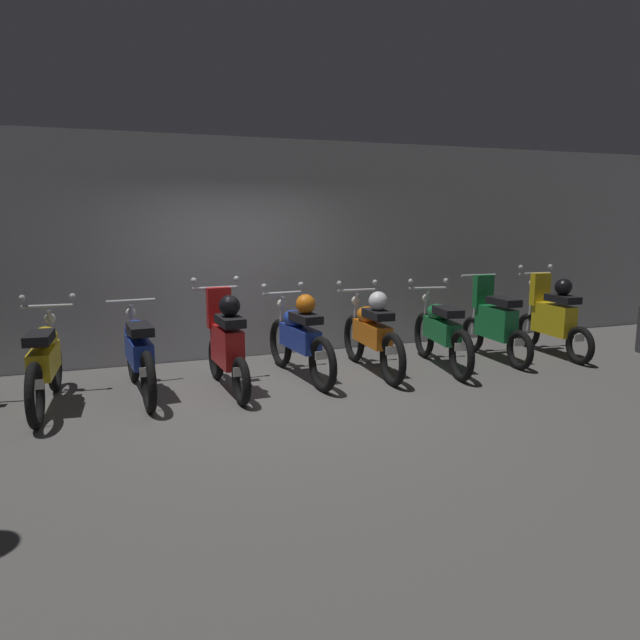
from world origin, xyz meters
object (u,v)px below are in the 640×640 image
(motorbike_slot_2, at_px, (45,362))
(motorbike_slot_7, at_px, (441,332))
(motorbike_slot_3, at_px, (139,353))
(motorbike_slot_5, at_px, (299,337))
(motorbike_slot_4, at_px, (226,343))
(motorbike_slot_8, at_px, (494,323))
(motorbike_slot_6, at_px, (372,332))
(motorbike_slot_9, at_px, (553,317))

(motorbike_slot_2, bearing_deg, motorbike_slot_7, 0.02)
(motorbike_slot_3, relative_size, motorbike_slot_5, 1.00)
(motorbike_slot_4, height_order, motorbike_slot_8, motorbike_slot_4)
(motorbike_slot_5, distance_m, motorbike_slot_6, 0.97)
(motorbike_slot_2, bearing_deg, motorbike_slot_4, -1.76)
(motorbike_slot_5, bearing_deg, motorbike_slot_8, -0.23)
(motorbike_slot_7, distance_m, motorbike_slot_9, 1.93)
(motorbike_slot_6, distance_m, motorbike_slot_7, 0.97)
(motorbike_slot_5, distance_m, motorbike_slot_9, 3.85)
(motorbike_slot_3, height_order, motorbike_slot_5, motorbike_slot_5)
(motorbike_slot_2, height_order, motorbike_slot_8, motorbike_slot_8)
(motorbike_slot_5, bearing_deg, motorbike_slot_6, -3.67)
(motorbike_slot_2, height_order, motorbike_slot_9, motorbike_slot_9)
(motorbike_slot_5, bearing_deg, motorbike_slot_3, -178.35)
(motorbike_slot_3, xyz_separation_m, motorbike_slot_6, (2.89, -0.01, 0.04))
(motorbike_slot_5, height_order, motorbike_slot_7, same)
(motorbike_slot_8, bearing_deg, motorbike_slot_5, 179.77)
(motorbike_slot_3, height_order, motorbike_slot_9, motorbike_slot_9)
(motorbike_slot_5, height_order, motorbike_slot_6, same)
(motorbike_slot_3, xyz_separation_m, motorbike_slot_8, (4.82, 0.04, 0.03))
(motorbike_slot_8, xyz_separation_m, motorbike_slot_9, (0.96, -0.07, 0.04))
(motorbike_slot_5, distance_m, motorbike_slot_8, 2.89)
(motorbike_slot_5, xyz_separation_m, motorbike_slot_9, (3.85, -0.08, 0.04))
(motorbike_slot_5, relative_size, motorbike_slot_6, 1.00)
(motorbike_slot_2, relative_size, motorbike_slot_5, 1.00)
(motorbike_slot_4, relative_size, motorbike_slot_9, 1.00)
(motorbike_slot_6, bearing_deg, motorbike_slot_9, -0.44)
(motorbike_slot_2, relative_size, motorbike_slot_4, 1.16)
(motorbike_slot_4, xyz_separation_m, motorbike_slot_9, (4.82, 0.15, 0.00))
(motorbike_slot_6, bearing_deg, motorbike_slot_3, 179.88)
(motorbike_slot_6, height_order, motorbike_slot_8, motorbike_slot_8)
(motorbike_slot_8, bearing_deg, motorbike_slot_2, -178.42)
(motorbike_slot_7, bearing_deg, motorbike_slot_5, 175.00)
(motorbike_slot_3, relative_size, motorbike_slot_8, 1.16)
(motorbike_slot_2, relative_size, motorbike_slot_8, 1.16)
(motorbike_slot_2, distance_m, motorbike_slot_5, 2.89)
(motorbike_slot_2, distance_m, motorbike_slot_3, 0.97)
(motorbike_slot_7, distance_m, motorbike_slot_8, 0.97)
(motorbike_slot_4, bearing_deg, motorbike_slot_3, 169.74)
(motorbike_slot_6, height_order, motorbike_slot_9, motorbike_slot_9)
(motorbike_slot_5, bearing_deg, motorbike_slot_9, -1.25)
(motorbike_slot_2, distance_m, motorbike_slot_6, 3.85)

